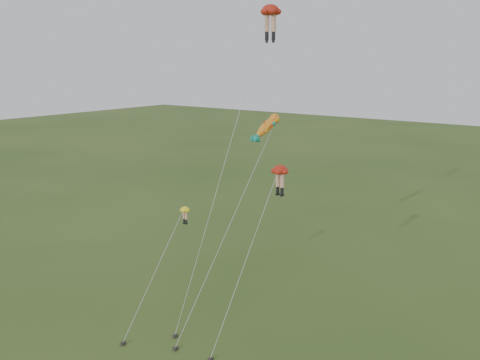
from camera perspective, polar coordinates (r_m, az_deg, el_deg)
The scene contains 5 objects.
ground at distance 41.22m, azimuth -6.05°, elevation -16.63°, with size 300.00×300.00×0.00m, color #304C1B.
legs_kite_red_high at distance 41.90m, azimuth 3.14°, elevation 17.01°, with size 3.54×10.12×24.20m.
legs_kite_red_mid at distance 38.77m, azimuth 4.17°, elevation 0.53°, with size 1.85×7.83×12.72m.
legs_kite_yellow at distance 41.96m, azimuth -6.31°, elevation -4.15°, with size 0.87×7.28×8.93m.
fish_kite at distance 43.71m, azimuth 2.93°, elevation 5.69°, with size 1.61×12.99×16.07m.
Camera 1 is at (24.69, -26.13, 20.18)m, focal length 40.00 mm.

